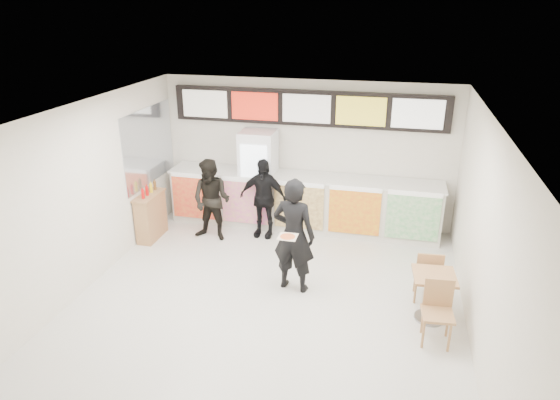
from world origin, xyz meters
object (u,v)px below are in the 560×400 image
(drinks_fridge, at_px, (258,179))
(cafe_table, at_px, (433,289))
(customer_left, at_px, (212,200))
(service_counter, at_px, (302,202))
(condiment_ledge, at_px, (151,216))
(customer_mid, at_px, (263,198))
(customer_main, at_px, (294,235))

(drinks_fridge, bearing_deg, cafe_table, -38.83)
(customer_left, xyz_separation_m, cafe_table, (4.09, -1.81, -0.30))
(service_counter, bearing_deg, drinks_fridge, 179.01)
(service_counter, relative_size, condiment_ledge, 5.05)
(customer_mid, distance_m, condiment_ledge, 2.24)
(drinks_fridge, bearing_deg, customer_main, -62.17)
(customer_mid, xyz_separation_m, condiment_ledge, (-2.13, -0.62, -0.34))
(customer_mid, xyz_separation_m, cafe_table, (3.16, -2.19, -0.29))
(customer_main, bearing_deg, cafe_table, 179.34)
(drinks_fridge, bearing_deg, condiment_ledge, -148.06)
(service_counter, xyz_separation_m, customer_left, (-1.62, -0.92, 0.24))
(drinks_fridge, height_order, customer_main, drinks_fridge)
(service_counter, height_order, customer_mid, customer_mid)
(customer_main, bearing_deg, customer_left, -27.26)
(cafe_table, bearing_deg, customer_mid, 140.67)
(customer_main, xyz_separation_m, customer_left, (-1.93, 1.43, -0.14))
(drinks_fridge, xyz_separation_m, cafe_table, (3.41, -2.75, -0.48))
(condiment_ledge, bearing_deg, customer_main, -20.84)
(drinks_fridge, relative_size, condiment_ledge, 1.82)
(service_counter, bearing_deg, customer_left, -150.35)
(customer_main, bearing_deg, service_counter, -73.13)
(service_counter, xyz_separation_m, customer_mid, (-0.69, -0.54, 0.23))
(customer_main, height_order, customer_left, customer_main)
(cafe_table, relative_size, condiment_ledge, 1.41)
(customer_left, distance_m, cafe_table, 4.49)
(customer_left, xyz_separation_m, condiment_ledge, (-1.20, -0.24, -0.35))
(service_counter, relative_size, customer_mid, 3.45)
(customer_main, height_order, customer_mid, customer_main)
(customer_mid, relative_size, cafe_table, 1.04)
(drinks_fridge, bearing_deg, service_counter, -0.99)
(drinks_fridge, height_order, customer_left, drinks_fridge)
(service_counter, bearing_deg, customer_main, -82.37)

